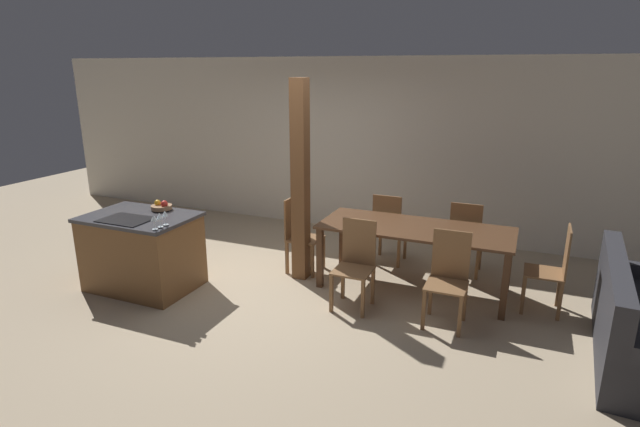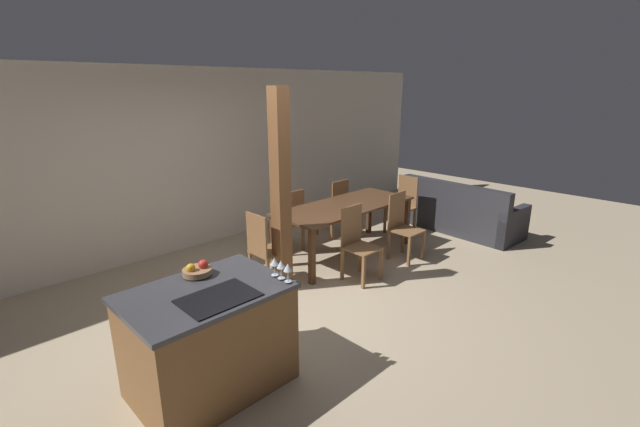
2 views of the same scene
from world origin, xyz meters
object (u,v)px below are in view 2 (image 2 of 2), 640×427
Objects in this scene: kitchen_island at (209,339)px; dining_table at (345,211)px; dining_chair_foot_end at (403,204)px; dining_chair_near_right at (402,225)px; wine_glass_middle at (281,265)px; fruit_bowl at (197,270)px; wine_glass_near at (288,268)px; dining_chair_far_left at (290,220)px; dining_chair_head_end at (265,249)px; dining_chair_far_right at (335,207)px; wine_glass_far at (274,262)px; dining_chair_near_left at (358,242)px; timber_post at (281,193)px; couch at (461,214)px.

kitchen_island is 0.57× the size of dining_table.
dining_chair_foot_end is (1.48, 0.00, -0.18)m from dining_table.
dining_chair_near_right is 1.00× the size of dining_chair_foot_end.
dining_table is (2.42, 1.47, -0.34)m from wine_glass_middle.
wine_glass_near is at bearing -54.98° from fruit_bowl.
kitchen_island is at bearing -74.93° from dining_chair_foot_end.
dining_chair_far_left is 1.00× the size of dining_chair_head_end.
dining_chair_far_right is at bearing 53.40° from dining_table.
wine_glass_far reaches higher than dining_table.
wine_glass_near reaches higher than dining_chair_near_left.
dining_table is at bearing 53.40° from dining_chair_far_right.
kitchen_island is at bearing 146.62° from wine_glass_near.
dining_table is at bearing 29.83° from wine_glass_far.
wine_glass_middle is 4.20m from dining_chair_foot_end.
dining_chair_far_left is at bearing 46.86° from wine_glass_far.
timber_post is at bearing -150.51° from dining_chair_head_end.
dining_chair_near_left is 0.40× the size of timber_post.
dining_chair_foot_end is (0.98, -0.67, 0.00)m from dining_chair_far_right.
timber_post is at bearing 50.35° from wine_glass_middle.
timber_post reaches higher than wine_glass_near.
dining_chair_far_left is at bearing 0.00° from dining_chair_far_right.
kitchen_island is at bearing -148.13° from timber_post.
couch is (2.73, -1.34, -0.20)m from dining_chair_far_left.
fruit_bowl is at bearing 133.68° from wine_glass_far.
dining_chair_far_left is 1.19m from dining_chair_head_end.
dining_chair_near_right is 1.00× the size of dining_chair_far_right.
couch is 3.74m from timber_post.
dining_table is at bearing 17.67° from fruit_bowl.
dining_chair_far_left is 0.40× the size of timber_post.
wine_glass_near is 0.16× the size of dining_chair_head_end.
dining_chair_far_right is 2.08m from dining_chair_head_end.
dining_chair_far_right is at bearing 25.01° from timber_post.
wine_glass_middle is 0.16× the size of dining_chair_near_right.
dining_chair_far_left reaches higher than kitchen_island.
wine_glass_near is 0.16× the size of dining_chair_far_left.
dining_table is at bearing 126.60° from dining_chair_near_right.
timber_post is (-1.86, -0.87, 0.72)m from dining_chair_far_right.
wine_glass_near is at bearing 37.36° from dining_chair_far_right.
fruit_bowl is at bearing -154.66° from timber_post.
dining_chair_far_right is at bearing 56.07° from couch.
dining_chair_near_right and dining_chair_far_right have the same top height.
dining_chair_far_right reaches higher than kitchen_island.
dining_chair_foot_end is at bearing 15.07° from kitchen_island.
timber_post is at bearing 44.92° from dining_chair_far_left.
dining_chair_far_right is (3.36, 1.58, -0.44)m from fruit_bowl.
dining_chair_far_right is at bearing 35.17° from wine_glass_far.
dining_chair_near_left is at bearing 90.00° from dining_chair_far_left.
dining_chair_near_left is 0.48× the size of couch.
fruit_bowl is at bearing 123.32° from dining_chair_head_end.
fruit_bowl is 0.10× the size of timber_post.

